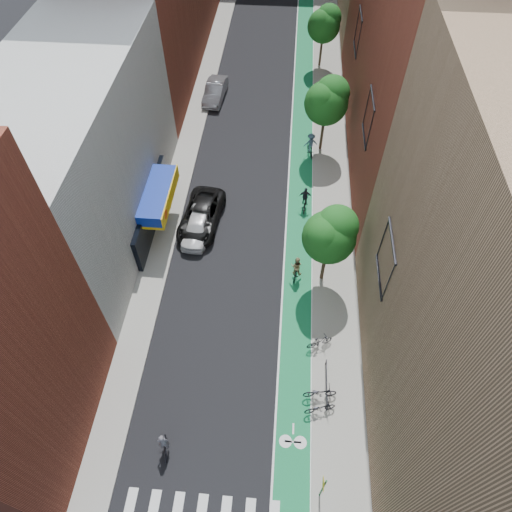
% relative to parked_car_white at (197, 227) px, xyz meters
% --- Properties ---
extents(ground, '(160.00, 160.00, 0.00)m').
position_rel_parked_car_white_xyz_m(ground, '(3.48, -13.39, -0.75)').
color(ground, black).
rests_on(ground, ground).
extents(bike_lane, '(2.00, 68.00, 0.01)m').
position_rel_parked_car_white_xyz_m(bike_lane, '(7.48, 12.61, -0.74)').
color(bike_lane, '#136E36').
rests_on(bike_lane, ground).
extents(sidewalk_left, '(2.00, 68.00, 0.15)m').
position_rel_parked_car_white_xyz_m(sidewalk_left, '(-2.52, 12.61, -0.67)').
color(sidewalk_left, gray).
rests_on(sidewalk_left, ground).
extents(sidewalk_right, '(3.00, 68.00, 0.15)m').
position_rel_parked_car_white_xyz_m(sidewalk_right, '(9.98, 12.61, -0.67)').
color(sidewalk_right, gray).
rests_on(sidewalk_right, ground).
extents(building_left_white, '(8.00, 20.00, 12.00)m').
position_rel_parked_car_white_xyz_m(building_left_white, '(-7.52, 0.61, 5.25)').
color(building_left_white, silver).
rests_on(building_left_white, ground).
extents(building_right_near_tan, '(8.00, 20.00, 18.00)m').
position_rel_parked_car_white_xyz_m(building_right_near_tan, '(15.48, -11.39, 8.25)').
color(building_right_near_tan, '#8C6B4C').
rests_on(building_right_near_tan, ground).
extents(building_right_mid_red, '(8.00, 28.00, 22.00)m').
position_rel_parked_car_white_xyz_m(building_right_mid_red, '(15.48, 12.61, 10.25)').
color(building_right_mid_red, maroon).
rests_on(building_right_mid_red, ground).
extents(tree_near, '(3.40, 3.36, 6.42)m').
position_rel_parked_car_white_xyz_m(tree_near, '(9.13, -3.37, 3.91)').
color(tree_near, '#332619').
rests_on(tree_near, ground).
extents(tree_mid, '(3.55, 3.53, 6.74)m').
position_rel_parked_car_white_xyz_m(tree_mid, '(9.13, 10.63, 4.14)').
color(tree_mid, '#332619').
rests_on(tree_mid, ground).
extents(tree_far, '(3.30, 3.25, 6.21)m').
position_rel_parked_car_white_xyz_m(tree_far, '(9.13, 24.63, 3.75)').
color(tree_far, '#332619').
rests_on(tree_far, ground).
extents(sign_pole, '(0.13, 0.71, 3.00)m').
position_rel_parked_car_white_xyz_m(sign_pole, '(8.86, -16.89, 1.09)').
color(sign_pole, '#194C26').
rests_on(sign_pole, sidewalk_right).
extents(parked_car_white, '(2.07, 4.50, 1.49)m').
position_rel_parked_car_white_xyz_m(parked_car_white, '(0.00, 0.00, 0.00)').
color(parked_car_white, white).
rests_on(parked_car_white, ground).
extents(parked_car_black, '(3.26, 6.04, 1.61)m').
position_rel_parked_car_white_xyz_m(parked_car_black, '(0.12, 1.11, 0.06)').
color(parked_car_black, black).
rests_on(parked_car_black, ground).
extents(parked_car_silver, '(2.05, 4.98, 1.60)m').
position_rel_parked_car_white_xyz_m(parked_car_silver, '(-1.12, 17.70, 0.06)').
color(parked_car_silver, gray).
rests_on(parked_car_silver, ground).
extents(cyclist_lead, '(0.89, 1.61, 1.95)m').
position_rel_parked_car_white_xyz_m(cyclist_lead, '(0.73, -15.33, -0.08)').
color(cyclist_lead, black).
rests_on(cyclist_lead, ground).
extents(cyclist_lane_near, '(0.88, 1.51, 1.97)m').
position_rel_parked_car_white_xyz_m(cyclist_lane_near, '(7.30, -3.33, 0.12)').
color(cyclist_lane_near, black).
rests_on(cyclist_lane_near, ground).
extents(cyclist_lane_mid, '(0.97, 1.83, 1.95)m').
position_rel_parked_car_white_xyz_m(cyclist_lane_mid, '(7.82, 3.38, -0.03)').
color(cyclist_lane_mid, black).
rests_on(cyclist_lane_mid, ground).
extents(cyclist_lane_far, '(1.25, 1.73, 2.08)m').
position_rel_parked_car_white_xyz_m(cyclist_lane_far, '(8.18, 9.87, 0.19)').
color(cyclist_lane_far, black).
rests_on(cyclist_lane_far, ground).
extents(parked_bike_near, '(1.88, 1.10, 0.93)m').
position_rel_parked_car_white_xyz_m(parked_bike_near, '(8.88, -12.63, -0.13)').
color(parked_bike_near, black).
rests_on(parked_bike_near, sidewalk_right).
extents(parked_bike_mid, '(1.71, 1.09, 1.00)m').
position_rel_parked_car_white_xyz_m(parked_bike_mid, '(8.88, -8.57, -0.10)').
color(parked_bike_mid, black).
rests_on(parked_bike_mid, sidewalk_right).
extents(parked_bike_far, '(1.99, 0.93, 1.00)m').
position_rel_parked_car_white_xyz_m(parked_bike_far, '(8.88, -11.76, -0.09)').
color(parked_bike_far, black).
rests_on(parked_bike_far, sidewalk_right).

